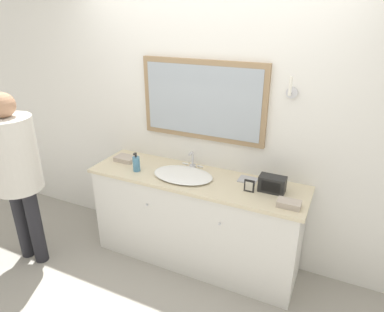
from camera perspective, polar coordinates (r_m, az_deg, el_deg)
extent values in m
plane|color=#9E998E|center=(3.28, -1.78, -19.55)|extent=(14.00, 14.00, 0.00)
cube|color=white|center=(3.10, 2.96, 5.31)|extent=(8.00, 0.06, 2.55)
cube|color=#997A56|center=(3.02, 1.74, 9.20)|extent=(1.15, 0.04, 0.70)
cube|color=#9EA8B2|center=(3.00, 1.58, 9.12)|extent=(1.06, 0.01, 0.61)
cylinder|color=silver|center=(2.79, 16.30, 10.09)|extent=(0.09, 0.01, 0.09)
cylinder|color=silver|center=(2.74, 16.11, 9.90)|extent=(0.02, 0.10, 0.02)
cylinder|color=white|center=(2.68, 16.08, 11.15)|extent=(0.02, 0.02, 0.14)
cube|color=silver|center=(3.22, 0.53, -10.82)|extent=(1.88, 0.52, 0.84)
cube|color=beige|center=(3.00, 0.56, -3.88)|extent=(1.94, 0.55, 0.03)
sphere|color=silver|center=(3.04, -7.51, -8.08)|extent=(0.02, 0.02, 0.02)
sphere|color=silver|center=(2.78, 4.64, -11.23)|extent=(0.02, 0.02, 0.02)
ellipsoid|color=white|center=(3.01, -1.52, -3.14)|extent=(0.54, 0.36, 0.03)
cylinder|color=silver|center=(3.17, 0.11, -1.74)|extent=(0.06, 0.06, 0.03)
cylinder|color=silver|center=(3.14, 0.11, -0.43)|extent=(0.02, 0.02, 0.13)
cylinder|color=silver|center=(3.08, -0.17, 0.43)|extent=(0.02, 0.07, 0.02)
cylinder|color=white|center=(3.20, -1.11, -1.25)|extent=(0.05, 0.02, 0.02)
cylinder|color=white|center=(3.14, 1.35, -1.73)|extent=(0.05, 0.02, 0.02)
cylinder|color=teal|center=(3.13, -9.26, -1.31)|extent=(0.07, 0.07, 0.14)
cylinder|color=black|center=(3.10, -9.36, 0.13)|extent=(0.02, 0.02, 0.04)
cube|color=black|center=(3.08, -9.50, 0.35)|extent=(0.02, 0.03, 0.01)
cube|color=black|center=(2.82, 13.23, -4.56)|extent=(0.21, 0.11, 0.13)
cube|color=black|center=(2.78, 12.98, -5.03)|extent=(0.15, 0.01, 0.09)
cube|color=black|center=(2.79, 9.51, -4.94)|extent=(0.08, 0.01, 0.10)
cube|color=beige|center=(2.78, 9.47, -5.00)|extent=(0.06, 0.00, 0.08)
cube|color=#B7A899|center=(3.38, -11.03, -0.44)|extent=(0.19, 0.14, 0.04)
cube|color=#B7A899|center=(2.66, 15.86, -7.67)|extent=(0.17, 0.11, 0.05)
cube|color=#ADADB2|center=(2.99, 9.28, -3.94)|extent=(0.16, 0.13, 0.01)
cylinder|color=#232328|center=(3.67, -26.51, -9.77)|extent=(0.12, 0.12, 0.76)
cylinder|color=#232328|center=(3.54, -24.61, -10.63)|extent=(0.12, 0.12, 0.76)
cylinder|color=silver|center=(3.30, -27.66, 0.23)|extent=(0.40, 0.40, 0.66)
sphere|color=#A87A5B|center=(3.18, -29.09, 7.44)|extent=(0.21, 0.21, 0.21)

